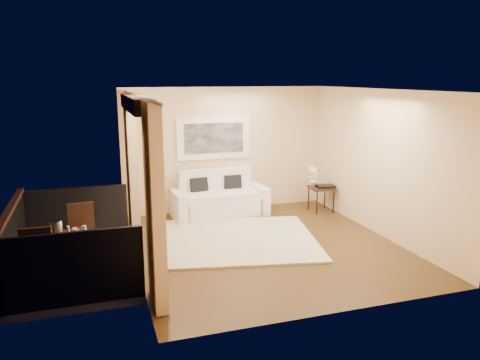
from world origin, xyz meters
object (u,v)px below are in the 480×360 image
ice_bucket (56,227)px  balcony_chair_far (81,225)px  balcony_chair_near (36,259)px  orchid (313,176)px  side_table (321,190)px  sofa (219,199)px  bistro_table (70,240)px

ice_bucket → balcony_chair_far: bearing=65.3°
balcony_chair_far → balcony_chair_near: balcony_chair_near is taller
orchid → balcony_chair_far: orchid is taller
side_table → orchid: 0.36m
sofa → orchid: 2.12m
balcony_chair_far → side_table: bearing=-173.1°
ice_bucket → side_table: bearing=19.6°
sofa → bistro_table: bearing=-143.0°
sofa → side_table: bearing=-14.3°
balcony_chair_far → sofa: bearing=-156.2°
sofa → balcony_chair_far: sofa is taller
orchid → balcony_chair_near: bearing=-153.8°
bistro_table → balcony_chair_far: balcony_chair_far is taller
sofa → bistro_table: 3.83m
side_table → balcony_chair_far: balcony_chair_far is taller
orchid → balcony_chair_far: size_ratio=0.51×
sofa → balcony_chair_near: size_ratio=2.11×
bistro_table → balcony_chair_near: balcony_chair_near is taller
side_table → orchid: orchid is taller
sofa → balcony_chair_near: bearing=-141.0°
balcony_chair_far → balcony_chair_near: 1.48m
balcony_chair_near → orchid: bearing=28.6°
bistro_table → ice_bucket: ice_bucket is taller
sofa → bistro_table: sofa is taller
balcony_chair_far → ice_bucket: 0.82m
bistro_table → balcony_chair_far: 0.85m
bistro_table → orchid: bearing=23.0°
sofa → orchid: bearing=-12.4°
balcony_chair_far → ice_bucket: size_ratio=4.71×
ice_bucket → sofa: bearing=37.0°
sofa → bistro_table: size_ratio=2.83×
side_table → ice_bucket: size_ratio=2.75×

